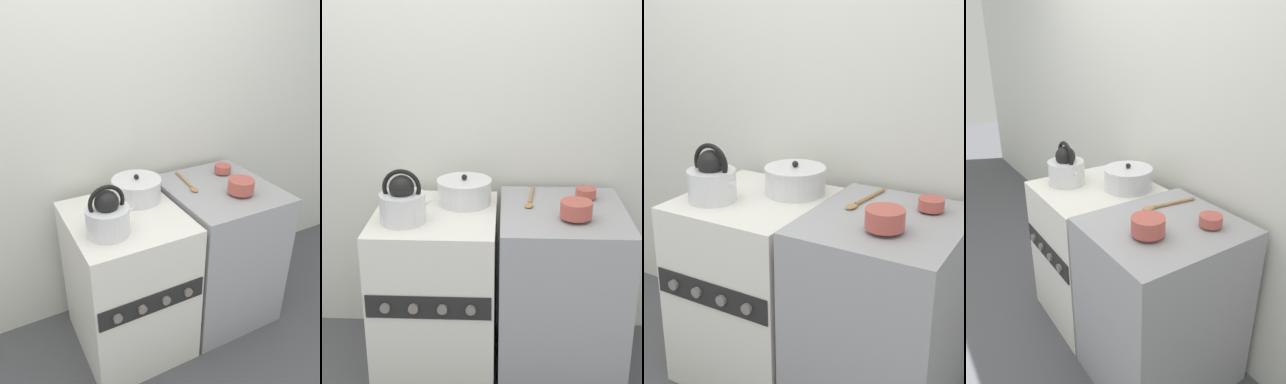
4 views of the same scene
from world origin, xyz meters
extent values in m
plane|color=#4C4C51|center=(0.00, 0.00, 0.00)|extent=(12.00, 12.00, 0.00)
cube|color=silver|center=(0.00, 0.73, 1.25)|extent=(7.00, 0.06, 2.50)
cube|color=silver|center=(0.00, 0.31, 0.42)|extent=(0.58, 0.63, 0.84)
cube|color=black|center=(0.00, 0.00, 0.52)|extent=(0.55, 0.01, 0.11)
cylinder|color=slate|center=(-0.19, -0.01, 0.52)|extent=(0.04, 0.02, 0.04)
cylinder|color=slate|center=(-0.06, -0.01, 0.52)|extent=(0.04, 0.02, 0.04)
cylinder|color=slate|center=(0.06, -0.01, 0.52)|extent=(0.04, 0.02, 0.04)
cylinder|color=slate|center=(0.19, -0.01, 0.52)|extent=(0.04, 0.02, 0.04)
cube|color=#99999E|center=(0.60, 0.33, 0.43)|extent=(0.59, 0.66, 0.86)
cylinder|color=silver|center=(-0.13, 0.20, 0.91)|extent=(0.21, 0.21, 0.13)
sphere|color=black|center=(-0.13, 0.20, 1.01)|extent=(0.11, 0.11, 0.11)
torus|color=black|center=(-0.13, 0.20, 1.01)|extent=(0.17, 0.02, 0.17)
cone|color=silver|center=(-0.03, 0.20, 0.93)|extent=(0.10, 0.05, 0.08)
cylinder|color=silver|center=(0.13, 0.45, 0.90)|extent=(0.26, 0.26, 0.11)
cylinder|color=silver|center=(0.13, 0.45, 0.96)|extent=(0.27, 0.27, 0.01)
sphere|color=black|center=(0.13, 0.45, 0.98)|extent=(0.03, 0.03, 0.03)
cylinder|color=#B75147|center=(0.65, 0.21, 0.87)|extent=(0.06, 0.06, 0.02)
cylinder|color=#B75147|center=(0.65, 0.21, 0.91)|extent=(0.14, 0.14, 0.07)
cylinder|color=#B75147|center=(0.73, 0.49, 0.87)|extent=(0.05, 0.05, 0.01)
cylinder|color=#B75147|center=(0.73, 0.49, 0.90)|extent=(0.10, 0.10, 0.04)
cylinder|color=#A37A4C|center=(0.46, 0.51, 0.87)|extent=(0.04, 0.23, 0.02)
ellipsoid|color=#A37A4C|center=(0.44, 0.36, 0.87)|extent=(0.05, 0.07, 0.02)
camera|label=1|loc=(-0.60, -1.22, 1.80)|focal=35.00mm
camera|label=2|loc=(0.32, -2.02, 1.78)|focal=50.00mm
camera|label=3|loc=(1.28, -1.45, 1.62)|focal=50.00mm
camera|label=4|loc=(1.74, -0.61, 1.64)|focal=35.00mm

